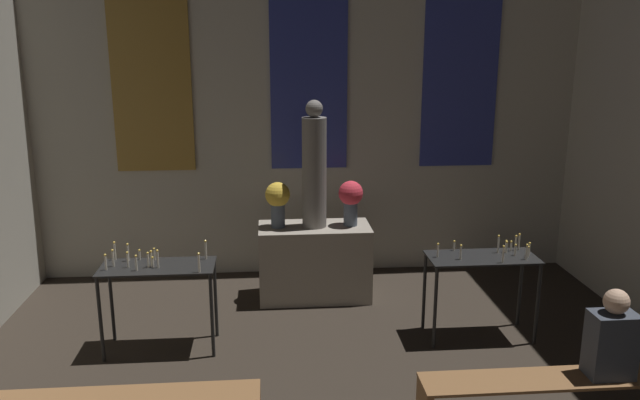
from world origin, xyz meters
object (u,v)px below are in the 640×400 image
Objects in this scene: candle_rack_left at (158,277)px; person_seated at (612,338)px; pew_back_right at (566,389)px; altar at (315,262)px; statue at (314,169)px; flower_vase_left at (278,200)px; flower_vase_right at (351,198)px; candle_rack_right at (482,268)px.

person_seated reaches higher than candle_rack_left.
candle_rack_left is at bearing 154.87° from pew_back_right.
candle_rack_left is at bearing -144.28° from altar.
statue is 0.57m from flower_vase_left.
statue is 2.75× the size of flower_vase_left.
candle_rack_left is at bearing -150.32° from flower_vase_right.
person_seated is (2.16, -2.83, -0.85)m from statue.
flower_vase_right reaches higher than person_seated.
person_seated is at bearing -47.48° from flower_vase_left.
flower_vase_right reaches higher than candle_rack_right.
statue is at bearing 180.00° from flower_vase_right.
flower_vase_left is (-0.44, 0.00, 0.79)m from altar.
candle_rack_right is (1.67, -1.20, -0.84)m from statue.
flower_vase_right is at bearing 29.68° from candle_rack_left.
altar is 3.58m from person_seated.
altar is at bearing -90.00° from statue.
person_seated is (3.83, -1.64, -0.00)m from candle_rack_left.
candle_rack_right is at bearing 95.47° from pew_back_right.
flower_vase_right is 0.23× the size of pew_back_right.
pew_back_right is at bearing -25.13° from candle_rack_left.
person_seated is (2.16, -2.83, 0.31)m from altar.
statue is at bearing 122.80° from pew_back_right.
candle_rack_left reaches higher than candle_rack_right.
candle_rack_left is 4.16m from person_seated.
flower_vase_right reaches higher than pew_back_right.
altar is 1.19× the size of candle_rack_right.
statue is 2.03× the size of person_seated.
flower_vase_left is 1.00× the size of flower_vase_right.
candle_rack_left is (-1.66, -1.20, -0.84)m from statue.
flower_vase_right is 3.29m from pew_back_right.
statue is 2.22m from candle_rack_right.
flower_vase_right is 0.74× the size of person_seated.
candle_rack_left is at bearing -179.99° from candle_rack_right.
statue reaches higher than pew_back_right.
statue is 1.33× the size of candle_rack_left.
flower_vase_left is 0.74× the size of person_seated.
candle_rack_left is (-1.66, -1.20, 0.32)m from altar.
statue reaches higher than flower_vase_right.
flower_vase_right reaches higher than altar.
candle_rack_right is at bearing -35.63° from altar.
pew_back_right is (0.16, -1.64, -0.44)m from candle_rack_right.
altar is 1.16m from statue.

